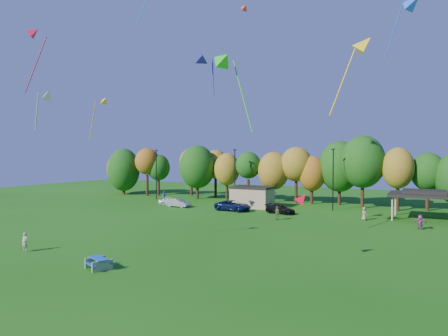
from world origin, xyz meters
The scene contains 24 objects.
ground centered at (0.00, 0.00, 0.00)m, with size 160.00×160.00×0.00m, color #19600F.
tree_line centered at (-1.03, 45.51, 5.91)m, with size 93.57×10.55×11.15m.
lamp_posts centered at (2.00, 40.00, 4.90)m, with size 64.50×0.25×9.09m.
utility_building centered at (-10.00, 38.00, 1.64)m, with size 6.30×4.30×3.25m.
pavilion centered at (14.00, 37.00, 3.23)m, with size 8.20×6.20×3.77m.
picnic_table centered at (-6.43, 2.09, 0.47)m, with size 2.34×2.17×0.81m.
kite_flyer centered at (-15.74, 2.94, 0.83)m, with size 0.60×0.40×1.66m, color beige.
car_a centered at (-22.94, 34.48, 0.65)m, with size 1.53×3.81×1.30m, color white.
car_b centered at (-20.39, 32.81, 0.65)m, with size 1.38×3.96×1.31m, color #9D9DA2.
car_c centered at (-10.95, 33.13, 0.75)m, with size 2.50×5.41×1.50m, color #0B1947.
car_d centered at (-3.82, 33.62, 0.63)m, with size 1.76×4.33×1.26m, color black.
far_person_0 centered at (-2.38, 28.27, 0.88)m, with size 1.03×0.43×1.75m, color olive.
far_person_1 centered at (-26.52, 37.68, 0.90)m, with size 0.88×0.68×1.81m, color #4966A2.
far_person_2 centered at (7.37, 33.11, 0.84)m, with size 0.82×0.53×1.67m, color gray.
far_person_3 centered at (13.74, 29.56, 0.82)m, with size 1.53×0.49×1.64m, color #993F7E.
kite_0 centered at (-19.14, 6.76, 19.81)m, with size 3.17×2.85×6.31m.
kite_1 centered at (12.81, 25.65, 23.48)m, with size 3.97×2.58×6.67m.
kite_4 centered at (-12.41, 2.70, 12.96)m, with size 2.11×1.33×3.40m.
kite_7 centered at (-4.39, 13.22, 17.33)m, with size 2.21×2.70×4.57m.
kite_8 centered at (-19.21, 15.92, 14.42)m, with size 3.05×1.52×5.27m.
kite_9 centered at (10.64, 9.06, 15.52)m, with size 3.29×1.54×5.43m.
kite_13 centered at (-2.15, 12.53, 16.59)m, with size 4.50×2.42×7.60m.
kite_14 centered at (-8.67, 31.58, 28.42)m, with size 1.77×1.64×1.46m.
kite_15 centered at (6.29, 9.73, 5.00)m, with size 1.50×1.39×1.20m.
Camera 1 is at (14.74, -18.99, 8.29)m, focal length 32.00 mm.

